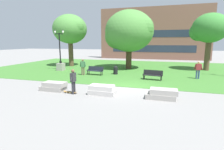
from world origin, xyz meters
The scene contains 17 objects.
ground_plane centered at (0.00, 0.00, 0.00)m, with size 140.00×140.00×0.00m, color gray.
grass_lawn centered at (0.00, 10.00, 0.01)m, with size 40.00×20.00×0.02m, color #3D752D.
concrete_block_center centered at (-5.09, -2.38, 0.31)m, with size 1.90×0.90×0.64m.
concrete_block_left centered at (-1.38, -2.32, 0.31)m, with size 1.80×0.90×0.64m.
concrete_block_right centered at (2.53, -2.16, 0.31)m, with size 1.91×0.90×0.64m.
person_skateboarder centered at (-3.29, -2.73, 0.96)m, with size 0.27×0.62×1.71m.
skateboard centered at (-3.58, -2.69, 0.09)m, with size 1.03×0.27×0.14m.
park_bench_near_left centered at (-4.48, 4.28, 0.54)m, with size 1.84×0.71×0.90m.
park_bench_near_right centered at (1.64, 3.38, 0.54)m, with size 1.86×0.79×0.90m.
lamp_post_left centered at (-9.76, 5.93, 1.03)m, with size 1.32×0.80×4.98m.
tree_near_left centered at (7.72, 11.10, 5.09)m, with size 4.36×4.15×6.93m.
tree_near_right centered at (-10.61, 10.02, 5.26)m, with size 5.09×4.85×7.40m.
tree_far_right centered at (-1.95, 9.78, 4.83)m, with size 6.55×6.23×7.54m.
trash_bin centered at (-2.46, 5.21, 0.50)m, with size 0.49×0.49×0.96m.
person_bystander_near_lawn centered at (-5.70, 3.80, 0.98)m, with size 0.69×0.34×1.71m.
person_bystander_far_lawn centered at (5.77, 5.03, 0.98)m, with size 0.74×0.25×1.71m.
building_facade_distant centered at (0.29, 24.50, 5.24)m, with size 22.23×1.03×10.50m.
Camera 1 is at (2.46, -13.09, 3.48)m, focal length 28.00 mm.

